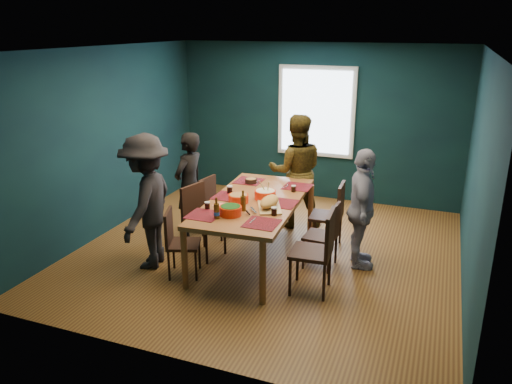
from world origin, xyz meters
TOP-DOWN VIEW (x-y plane):
  - room at (0.00, 0.27)m, footprint 5.01×5.01m
  - dining_table at (-0.08, -0.28)m, footprint 1.23×2.27m
  - chair_left_far at (-0.96, 0.30)m, footprint 0.45×0.45m
  - chair_left_mid at (-0.84, -0.38)m, footprint 0.54×0.54m
  - chair_left_near at (-0.82, -1.02)m, footprint 0.49×0.49m
  - chair_right_far at (0.79, 0.45)m, footprint 0.45×0.45m
  - chair_right_mid at (0.86, -0.17)m, footprint 0.41×0.41m
  - chair_right_near at (0.92, -0.82)m, footprint 0.48×0.48m
  - person_far_left at (-1.25, 0.14)m, footprint 0.46×0.62m
  - person_back at (0.07, 1.08)m, footprint 1.02×0.91m
  - person_right at (1.24, 0.03)m, footprint 0.58×0.97m
  - person_near_left at (-1.29, -0.91)m, footprint 0.82×1.21m
  - bowl_salad at (-0.24, -0.44)m, footprint 0.26×0.26m
  - bowl_dumpling at (0.03, -0.19)m, footprint 0.28×0.28m
  - bowl_herbs at (-0.15, -0.88)m, footprint 0.26×0.26m
  - cutting_board at (0.19, -0.49)m, footprint 0.45×0.67m
  - small_bowl at (-0.38, 0.35)m, footprint 0.17×0.17m
  - beer_bottle_a at (-0.26, -1.04)m, footprint 0.07×0.07m
  - beer_bottle_b at (-0.07, -0.69)m, footprint 0.07×0.07m
  - cola_glass_a at (-0.50, -0.80)m, footprint 0.07×0.07m
  - cola_glass_b at (0.33, -0.71)m, footprint 0.07×0.07m
  - cola_glass_c at (0.29, 0.21)m, footprint 0.06×0.06m
  - cola_glass_d at (-0.48, -0.16)m, footprint 0.08×0.08m
  - napkin_a at (0.31, -0.25)m, footprint 0.15×0.15m
  - napkin_b at (-0.44, -0.61)m, footprint 0.15×0.15m
  - napkin_c at (0.23, -1.03)m, footprint 0.17×0.17m

SIDE VIEW (x-z plane):
  - chair_left_near at x=-0.82m, z-range 0.07..0.92m
  - chair_right_mid at x=0.86m, z-range 0.07..0.93m
  - chair_left_far at x=-0.96m, z-range 0.07..0.94m
  - chair_right_far at x=0.79m, z-range 0.08..1.02m
  - chair_left_mid at x=-0.84m, z-range 0.08..1.05m
  - chair_right_near at x=0.92m, z-range 0.08..1.09m
  - dining_table at x=-0.08m, z-range 0.34..1.18m
  - person_far_left at x=-1.25m, z-range 0.00..1.55m
  - person_right at x=1.24m, z-range 0.00..1.55m
  - napkin_a at x=0.31m, z-range 0.84..0.84m
  - napkin_b at x=-0.44m, z-range 0.84..0.84m
  - napkin_c at x=0.23m, z-range 0.84..0.84m
  - person_near_left at x=-1.29m, z-range 0.00..1.73m
  - person_back at x=0.07m, z-range 0.00..1.73m
  - small_bowl at x=-0.38m, z-range 0.84..0.91m
  - cola_glass_c at x=0.29m, z-range 0.84..0.93m
  - cola_glass_a at x=-0.50m, z-range 0.84..0.94m
  - cola_glass_b at x=0.33m, z-range 0.84..0.95m
  - bowl_salad at x=-0.24m, z-range 0.84..0.95m
  - cola_glass_d at x=-0.48m, z-range 0.84..0.95m
  - bowl_herbs at x=-0.15m, z-range 0.84..0.96m
  - bowl_dumpling at x=0.03m, z-range 0.77..1.03m
  - cutting_board at x=0.19m, z-range 0.83..0.98m
  - beer_bottle_a at x=-0.26m, z-range 0.80..1.06m
  - beer_bottle_b at x=-0.07m, z-range 0.81..1.07m
  - room at x=0.00m, z-range 0.01..2.73m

